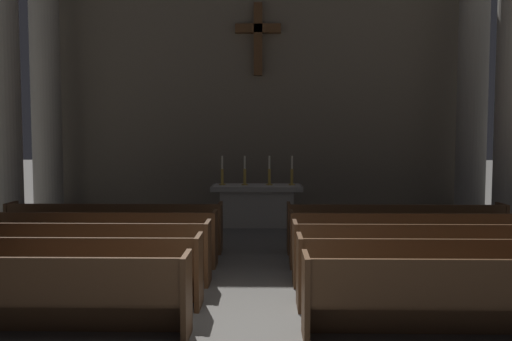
% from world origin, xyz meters
% --- Properties ---
extents(ground_plane, '(80.00, 80.00, 0.00)m').
position_xyz_m(ground_plane, '(0.00, 0.00, 0.00)').
color(ground_plane, '#66635E').
extents(pew_left_row_1, '(4.06, 0.50, 0.95)m').
position_xyz_m(pew_left_row_1, '(-2.65, -0.04, 0.48)').
color(pew_left_row_1, brown).
rests_on(pew_left_row_1, ground).
extents(pew_left_row_2, '(4.06, 0.50, 0.95)m').
position_xyz_m(pew_left_row_2, '(-2.65, 1.02, 0.48)').
color(pew_left_row_2, brown).
rests_on(pew_left_row_2, ground).
extents(pew_left_row_3, '(4.06, 0.50, 0.95)m').
position_xyz_m(pew_left_row_3, '(-2.65, 2.07, 0.48)').
color(pew_left_row_3, brown).
rests_on(pew_left_row_3, ground).
extents(pew_left_row_4, '(4.06, 0.50, 0.95)m').
position_xyz_m(pew_left_row_4, '(-2.65, 3.13, 0.48)').
color(pew_left_row_4, brown).
rests_on(pew_left_row_4, ground).
extents(pew_left_row_5, '(4.06, 0.50, 0.95)m').
position_xyz_m(pew_left_row_5, '(-2.65, 4.19, 0.48)').
color(pew_left_row_5, brown).
rests_on(pew_left_row_5, ground).
extents(pew_right_row_1, '(4.06, 0.50, 0.95)m').
position_xyz_m(pew_right_row_1, '(2.65, -0.04, 0.48)').
color(pew_right_row_1, brown).
rests_on(pew_right_row_1, ground).
extents(pew_right_row_2, '(4.06, 0.50, 0.95)m').
position_xyz_m(pew_right_row_2, '(2.65, 1.02, 0.48)').
color(pew_right_row_2, brown).
rests_on(pew_right_row_2, ground).
extents(pew_right_row_3, '(4.06, 0.50, 0.95)m').
position_xyz_m(pew_right_row_3, '(2.65, 2.07, 0.48)').
color(pew_right_row_3, brown).
rests_on(pew_right_row_3, ground).
extents(pew_right_row_4, '(4.06, 0.50, 0.95)m').
position_xyz_m(pew_right_row_4, '(2.65, 3.13, 0.48)').
color(pew_right_row_4, brown).
rests_on(pew_right_row_4, ground).
extents(pew_right_row_5, '(4.06, 0.50, 0.95)m').
position_xyz_m(pew_right_row_5, '(2.65, 4.19, 0.48)').
color(pew_right_row_5, brown).
rests_on(pew_right_row_5, ground).
extents(column_left_third, '(1.12, 1.12, 7.63)m').
position_xyz_m(column_left_third, '(-5.48, 5.65, 3.73)').
color(column_left_third, '#9E998E').
rests_on(column_left_third, ground).
extents(column_left_fourth, '(1.12, 1.12, 7.63)m').
position_xyz_m(column_left_fourth, '(-5.48, 7.91, 3.73)').
color(column_left_fourth, '#9E998E').
rests_on(column_left_fourth, ground).
extents(column_right_fourth, '(1.12, 1.12, 7.63)m').
position_xyz_m(column_right_fourth, '(5.48, 7.91, 3.73)').
color(column_right_fourth, '#9E998E').
rests_on(column_right_fourth, ground).
extents(altar, '(2.20, 0.90, 1.01)m').
position_xyz_m(altar, '(0.00, 7.09, 0.53)').
color(altar, '#A8A399').
rests_on(altar, ground).
extents(candlestick_outer_left, '(0.16, 0.16, 0.71)m').
position_xyz_m(candlestick_outer_left, '(-0.85, 7.09, 1.24)').
color(candlestick_outer_left, '#B79338').
rests_on(candlestick_outer_left, altar).
extents(candlestick_inner_left, '(0.16, 0.16, 0.71)m').
position_xyz_m(candlestick_inner_left, '(-0.30, 7.09, 1.24)').
color(candlestick_inner_left, '#B79338').
rests_on(candlestick_inner_left, altar).
extents(candlestick_inner_right, '(0.16, 0.16, 0.71)m').
position_xyz_m(candlestick_inner_right, '(0.30, 7.09, 1.24)').
color(candlestick_inner_right, '#B79338').
rests_on(candlestick_inner_right, altar).
extents(candlestick_outer_right, '(0.16, 0.16, 0.71)m').
position_xyz_m(candlestick_outer_right, '(0.85, 7.09, 1.24)').
color(candlestick_outer_right, '#B79338').
rests_on(candlestick_outer_right, altar).
extents(apse_with_cross, '(12.15, 0.48, 8.76)m').
position_xyz_m(apse_with_cross, '(0.00, 9.04, 4.38)').
color(apse_with_cross, '#706656').
rests_on(apse_with_cross, ground).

